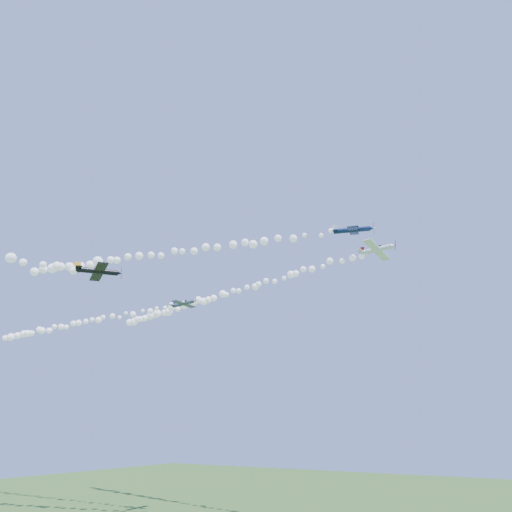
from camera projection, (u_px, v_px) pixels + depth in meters
The scene contains 7 objects.
plane_white at pixel (377, 249), 79.65m from camera, with size 7.57×7.95×2.69m.
smoke_trail_white at pixel (218, 296), 106.21m from camera, with size 80.04×17.87×3.17m, color white, non-canonical shape.
plane_navy at pixel (353, 230), 82.43m from camera, with size 8.11×8.46×2.80m.
smoke_trail_navy at pixel (167, 254), 93.05m from camera, with size 72.57×20.48×3.15m, color white, non-canonical shape.
plane_grey at pixel (184, 304), 96.85m from camera, with size 6.93×7.18×1.84m.
smoke_trail_grey at pixel (79, 323), 112.90m from camera, with size 66.20×3.76×3.12m, color white, non-canonical shape.
plane_black at pixel (99, 271), 64.38m from camera, with size 7.12×6.74×1.90m.
Camera 1 is at (43.73, -69.86, 16.98)m, focal length 30.00 mm.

